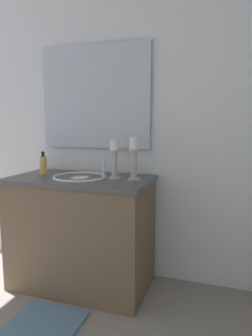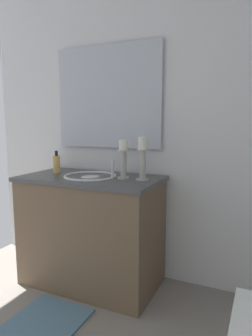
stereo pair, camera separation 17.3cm
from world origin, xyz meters
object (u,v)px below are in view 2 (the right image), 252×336
Objects in this scene: candle_holder_tall at (143,157)px; candle_holder_short at (123,158)px; vanity_cabinet at (91,230)px; mirror at (107,97)px; soap_bottle at (57,164)px; sink_basin at (90,182)px; bath_mat at (39,328)px.

candle_holder_tall is 0.15m from candle_holder_short.
vanity_cabinet is 3.75× the size of candle_holder_short.
soap_bottle is at bearing -52.94° from mirror.
candle_holder_tall reaches higher than soap_bottle.
candle_holder_tall is 1.69× the size of soap_bottle.
candle_holder_tall is at bearing 89.73° from soap_bottle.
candle_holder_short is (-0.03, 0.26, 0.19)m from sink_basin.
candle_holder_short is (-0.00, -0.15, -0.01)m from candle_holder_tall.
soap_bottle reaches higher than sink_basin.
mirror is 3.04× the size of candle_holder_tall.
bath_mat is (0.62, -0.00, -0.80)m from sink_basin.
soap_bottle is (-0.00, -0.60, -0.07)m from candle_holder_short.
mirror is at bearing -179.80° from sink_basin.
candle_holder_short is 0.47× the size of bath_mat.
sink_basin is 1.01m from bath_mat.
candle_holder_tall is 0.75m from soap_bottle.
soap_bottle is at bearing -90.27° from candle_holder_tall.
candle_holder_short is at bearing 46.20° from mirror.
candle_holder_tall reaches higher than vanity_cabinet.
bath_mat is at bearing -32.30° from candle_holder_tall.
mirror is 0.59m from candle_holder_short.
candle_holder_short reaches higher than vanity_cabinet.
mirror is 5.13× the size of soap_bottle.
mirror is at bearing -121.68° from candle_holder_tall.
vanity_cabinet is 2.64× the size of sink_basin.
vanity_cabinet is at bearing -0.01° from mirror.
bath_mat is at bearing 26.87° from soap_bottle.
vanity_cabinet is 0.63m from candle_holder_short.
candle_holder_short is 1.21m from bath_mat.
candle_holder_tall is 0.51× the size of bath_mat.
sink_basin is at bearing 0.20° from mirror.
vanity_cabinet is 3.50× the size of candle_holder_tall.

